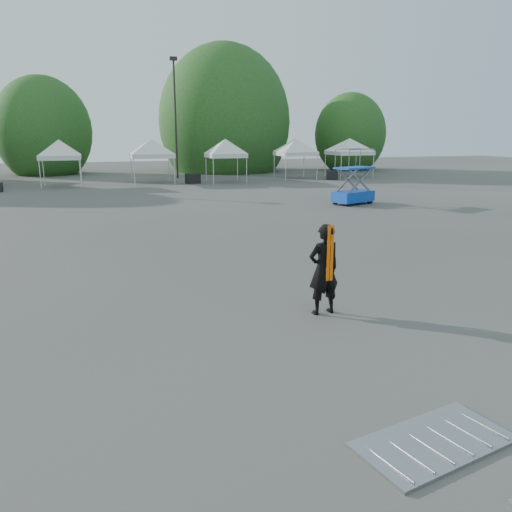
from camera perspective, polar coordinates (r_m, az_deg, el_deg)
name	(u,v)px	position (r m, az deg, el deg)	size (l,w,h in m)	color
ground	(263,290)	(12.33, 0.85, -3.95)	(120.00, 120.00, 0.00)	#474442
light_pole_east	(175,111)	(43.68, -9.21, 16.00)	(0.60, 0.25, 9.80)	black
tree_mid_w	(43,131)	(51.30, -23.13, 12.98)	(4.16, 4.16, 6.33)	#382314
tree_mid_e	(225,122)	(51.73, -3.61, 15.04)	(5.12, 5.12, 7.79)	#382314
tree_far_e	(350,134)	(54.58, 10.69, 13.50)	(3.84, 3.84, 5.84)	#382314
tent_d	(59,143)	(38.79, -21.62, 11.88)	(3.98, 3.98, 3.88)	silver
tent_e	(151,143)	(39.66, -11.89, 12.56)	(4.45, 4.45, 3.88)	silver
tent_f	(226,143)	(39.37, -3.50, 12.82)	(3.95, 3.95, 3.88)	silver
tent_g	(296,142)	(42.65, 4.55, 12.88)	(4.19, 4.19, 3.88)	silver
tent_h	(350,141)	(45.07, 10.66, 12.74)	(4.62, 4.62, 3.88)	silver
man	(324,269)	(10.62, 7.75, -1.52)	(0.76, 0.54, 1.95)	black
scissor_lift	(354,177)	(27.70, 11.13, 8.90)	(2.54, 1.88, 2.95)	#0D47B1
barrier_left	(434,441)	(7.01, 19.69, -19.32)	(2.17, 1.38, 0.06)	#93959A
crate_mid	(193,179)	(38.94, -7.23, 8.77)	(0.97, 0.75, 0.75)	black
crate_east	(332,175)	(42.43, 8.70, 9.11)	(0.93, 0.72, 0.72)	black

